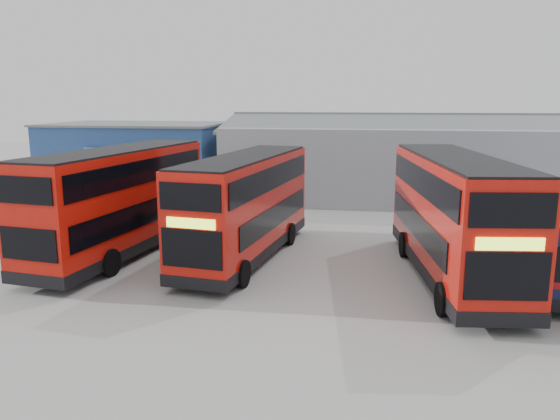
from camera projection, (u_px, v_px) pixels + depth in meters
The scene contains 8 objects.
ground_plane at pixel (297, 283), 20.69m from camera, with size 120.00×120.00×0.00m, color #999994.
office_block at pixel (139, 158), 39.76m from camera, with size 12.30×8.32×5.12m.
maintenance_shed at pixel (447, 160), 38.25m from camera, with size 30.50×12.00×5.89m.
double_decker_left at pixel (120, 203), 24.00m from camera, with size 4.19×11.41×4.73m.
double_decker_centre at pixel (246, 208), 23.52m from camera, with size 3.97×10.84×4.49m.
double_decker_right at pixel (454, 219), 20.83m from camera, with size 4.04×11.44×4.74m.
single_decker_blue at pixel (551, 235), 21.77m from camera, with size 4.06×11.46×3.05m.
panel_van at pixel (47, 191), 33.99m from camera, with size 2.53×5.16×2.18m.
Camera 1 is at (2.50, -19.56, 6.86)m, focal length 35.00 mm.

